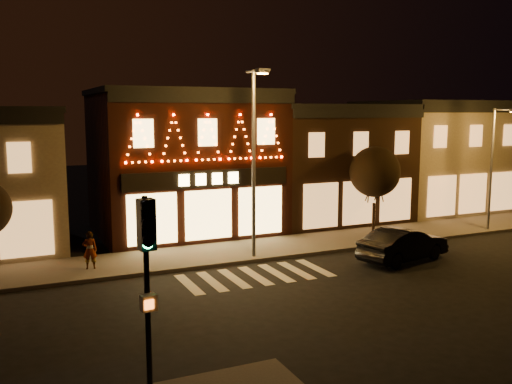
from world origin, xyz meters
TOP-DOWN VIEW (x-y plane):
  - ground at (0.00, 0.00)m, footprint 120.00×120.00m
  - sidewalk_far at (2.00, 8.00)m, footprint 44.00×4.00m
  - building_pulp at (0.00, 13.98)m, footprint 10.20×8.34m
  - building_right_a at (9.50, 13.99)m, footprint 9.20×8.28m
  - building_right_b at (18.50, 13.99)m, footprint 9.20×8.28m
  - traffic_signal_near at (-6.88, -5.28)m, footprint 0.39×0.53m
  - streetlamp_mid at (1.04, 6.34)m, footprint 0.75×2.02m
  - streetlamp_right at (16.37, 6.39)m, footprint 0.47×1.63m
  - tree_right at (9.94, 9.10)m, footprint 2.95×2.95m
  - dark_sedan at (7.44, 3.33)m, footprint 5.12×2.73m
  - pedestrian at (-6.41, 7.57)m, footprint 0.68×0.51m

SIDE VIEW (x-z plane):
  - ground at x=0.00m, z-range 0.00..0.00m
  - sidewalk_far at x=2.00m, z-range 0.00..0.15m
  - dark_sedan at x=7.44m, z-range 0.00..1.60m
  - pedestrian at x=-6.41m, z-range 0.15..1.84m
  - tree_right at x=9.94m, z-range 1.14..6.07m
  - traffic_signal_near at x=-6.88m, z-range 1.18..6.21m
  - building_right_a at x=9.50m, z-range 0.01..7.51m
  - building_right_b at x=18.50m, z-range 0.01..7.81m
  - building_pulp at x=0.00m, z-range 0.01..8.31m
  - streetlamp_right at x=16.37m, z-range 0.77..7.88m
  - streetlamp_mid at x=1.04m, z-range 0.92..9.74m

